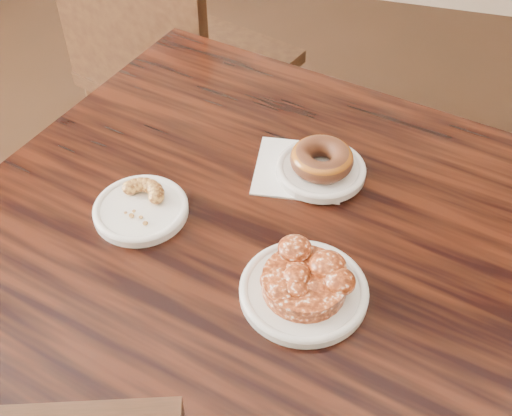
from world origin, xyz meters
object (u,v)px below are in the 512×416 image
(glazed_donut, at_px, (322,159))
(apple_fritter, at_px, (305,280))
(chair_far, at_px, (192,67))
(cafe_table, at_px, (248,362))
(cruller_fragment, at_px, (139,202))

(glazed_donut, height_order, apple_fritter, glazed_donut)
(chair_far, bearing_deg, apple_fritter, 138.68)
(cafe_table, height_order, cruller_fragment, cruller_fragment)
(chair_far, distance_m, apple_fritter, 1.09)
(apple_fritter, height_order, cruller_fragment, apple_fritter)
(chair_far, height_order, glazed_donut, chair_far)
(chair_far, relative_size, glazed_donut, 8.87)
(apple_fritter, relative_size, cruller_fragment, 1.85)
(chair_far, bearing_deg, glazed_donut, 145.31)
(cruller_fragment, bearing_deg, apple_fritter, -17.59)
(apple_fritter, bearing_deg, cafe_table, 138.75)
(glazed_donut, distance_m, apple_fritter, 0.24)
(glazed_donut, bearing_deg, cruller_fragment, -147.77)
(glazed_donut, distance_m, cruller_fragment, 0.29)
(chair_far, xyz_separation_m, glazed_donut, (0.47, -0.67, 0.33))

